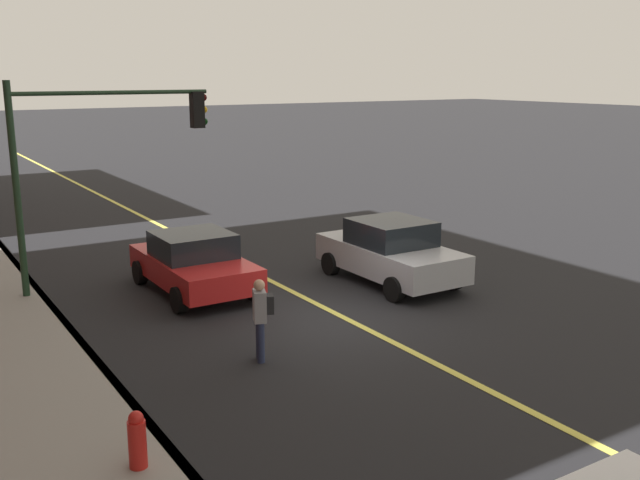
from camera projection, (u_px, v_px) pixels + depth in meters
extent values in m
plane|color=black|center=(340.00, 316.00, 15.75)|extent=(200.00, 200.00, 0.00)
cube|color=slate|center=(96.00, 363.00, 12.99)|extent=(80.00, 0.16, 0.15)
cube|color=#D8CC4C|center=(340.00, 316.00, 15.74)|extent=(80.00, 0.16, 0.01)
cube|color=#A8AAB2|center=(390.00, 257.00, 18.19)|extent=(4.13, 1.86, 0.69)
cube|color=black|center=(391.00, 232.00, 18.02)|extent=(1.79, 1.71, 0.61)
cylinder|color=black|center=(453.00, 278.00, 17.61)|extent=(0.60, 0.22, 0.60)
cylinder|color=black|center=(394.00, 289.00, 16.67)|extent=(0.60, 0.22, 0.60)
cylinder|color=black|center=(386.00, 255.00, 19.86)|extent=(0.60, 0.22, 0.60)
cylinder|color=black|center=(331.00, 264.00, 18.92)|extent=(0.60, 0.22, 0.60)
cube|color=red|center=(194.00, 268.00, 17.40)|extent=(4.04, 1.87, 0.58)
cube|color=black|center=(193.00, 245.00, 17.27)|extent=(1.68, 1.72, 0.58)
cylinder|color=black|center=(140.00, 272.00, 18.09)|extent=(0.60, 0.22, 0.60)
cylinder|color=black|center=(207.00, 262.00, 19.04)|extent=(0.60, 0.22, 0.60)
cylinder|color=black|center=(179.00, 300.00, 15.89)|extent=(0.60, 0.22, 0.60)
cylinder|color=black|center=(253.00, 287.00, 16.84)|extent=(0.60, 0.22, 0.60)
cylinder|color=#262D4C|center=(261.00, 343.00, 13.14)|extent=(0.18, 0.18, 0.77)
cylinder|color=#262D4C|center=(260.00, 339.00, 13.33)|extent=(0.18, 0.18, 0.77)
cube|color=gray|center=(260.00, 306.00, 13.08)|extent=(0.42, 0.34, 0.58)
sphere|color=tan|center=(259.00, 285.00, 12.99)|extent=(0.21, 0.21, 0.21)
cube|color=black|center=(269.00, 304.00, 13.11)|extent=(0.30, 0.24, 0.34)
cylinder|color=#1E3823|center=(17.00, 195.00, 16.17)|extent=(0.16, 0.16, 5.04)
cylinder|color=#1E3823|center=(114.00, 93.00, 16.87)|extent=(0.10, 4.65, 0.10)
cube|color=black|center=(197.00, 110.00, 18.05)|extent=(0.28, 0.30, 0.90)
sphere|color=#360605|center=(203.00, 97.00, 18.07)|extent=(0.18, 0.18, 0.18)
sphere|color=gold|center=(204.00, 110.00, 18.14)|extent=(0.18, 0.18, 0.18)
sphere|color=black|center=(204.00, 122.00, 18.21)|extent=(0.18, 0.18, 0.18)
cylinder|color=red|center=(138.00, 449.00, 9.37)|extent=(0.24, 0.24, 0.80)
sphere|color=red|center=(136.00, 418.00, 9.28)|extent=(0.20, 0.20, 0.20)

